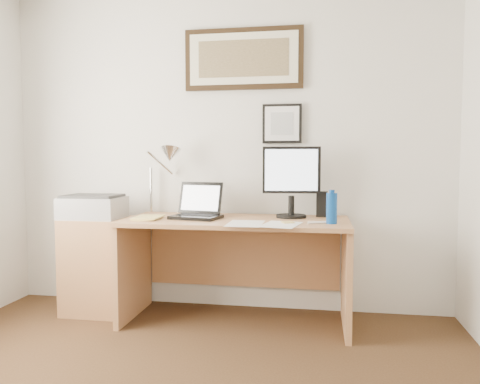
% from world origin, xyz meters
% --- Properties ---
extents(wall_back, '(3.50, 0.02, 2.50)m').
position_xyz_m(wall_back, '(0.00, 2.00, 1.25)').
color(wall_back, silver).
rests_on(wall_back, ground).
extents(side_cabinet, '(0.50, 0.40, 0.73)m').
position_xyz_m(side_cabinet, '(-0.92, 1.68, 0.36)').
color(side_cabinet, '#A77146').
rests_on(side_cabinet, floor).
extents(water_bottle, '(0.07, 0.07, 0.21)m').
position_xyz_m(water_bottle, '(0.82, 1.51, 0.85)').
color(water_bottle, '#0B3F93').
rests_on(water_bottle, desk).
extents(bottle_cap, '(0.04, 0.04, 0.02)m').
position_xyz_m(bottle_cap, '(0.82, 1.51, 0.97)').
color(bottle_cap, '#0B3F93').
rests_on(bottle_cap, water_bottle).
extents(speaker, '(0.08, 0.07, 0.19)m').
position_xyz_m(speaker, '(0.76, 1.89, 0.84)').
color(speaker, black).
rests_on(speaker, desk).
extents(paper_sheet_a, '(0.23, 0.33, 0.00)m').
position_xyz_m(paper_sheet_a, '(0.25, 1.41, 0.75)').
color(paper_sheet_a, white).
rests_on(paper_sheet_a, desk).
extents(paper_sheet_b, '(0.28, 0.36, 0.00)m').
position_xyz_m(paper_sheet_b, '(0.49, 1.39, 0.75)').
color(paper_sheet_b, white).
rests_on(paper_sheet_b, desk).
extents(sticky_pad, '(0.10, 0.10, 0.01)m').
position_xyz_m(sticky_pad, '(0.53, 1.47, 0.76)').
color(sticky_pad, '#DDC069').
rests_on(sticky_pad, desk).
extents(marker_pen, '(0.14, 0.06, 0.02)m').
position_xyz_m(marker_pen, '(0.73, 1.48, 0.76)').
color(marker_pen, white).
rests_on(marker_pen, desk).
extents(book, '(0.19, 0.25, 0.02)m').
position_xyz_m(book, '(-0.56, 1.53, 0.76)').
color(book, '#DFC869').
rests_on(book, desk).
extents(desk, '(1.60, 0.70, 0.75)m').
position_xyz_m(desk, '(0.15, 1.72, 0.51)').
color(desk, '#A77146').
rests_on(desk, floor).
extents(laptop, '(0.38, 0.36, 0.26)m').
position_xyz_m(laptop, '(-0.14, 1.66, 0.81)').
color(laptop, black).
rests_on(laptop, desk).
extents(lcd_monitor, '(0.42, 0.22, 0.52)m').
position_xyz_m(lcd_monitor, '(0.54, 1.78, 1.04)').
color(lcd_monitor, black).
rests_on(lcd_monitor, desk).
extents(printer, '(0.44, 0.34, 0.18)m').
position_xyz_m(printer, '(-0.96, 1.66, 0.82)').
color(printer, '#A0A0A2').
rests_on(printer, side_cabinet).
extents(desk_lamp, '(0.29, 0.27, 0.53)m').
position_xyz_m(desk_lamp, '(-0.41, 1.81, 1.19)').
color(desk_lamp, silver).
rests_on(desk_lamp, desk).
extents(picture_large, '(0.92, 0.04, 0.47)m').
position_xyz_m(picture_large, '(0.15, 1.97, 1.95)').
color(picture_large, black).
rests_on(picture_large, wall_back).
extents(picture_small, '(0.30, 0.03, 0.30)m').
position_xyz_m(picture_small, '(0.45, 1.97, 1.45)').
color(picture_small, black).
rests_on(picture_small, wall_back).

